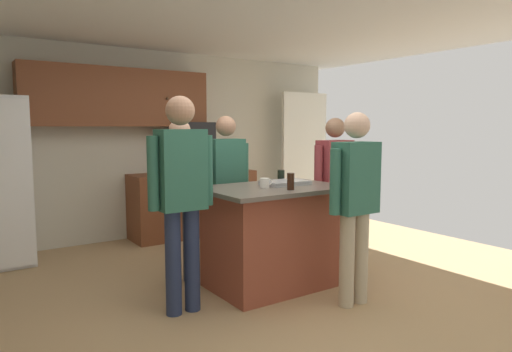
% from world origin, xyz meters
% --- Properties ---
extents(floor, '(7.04, 7.04, 0.00)m').
position_xyz_m(floor, '(0.00, 0.00, 0.00)').
color(floor, tan).
rests_on(floor, ground).
extents(ceiling, '(7.04, 7.04, 0.00)m').
position_xyz_m(ceiling, '(0.00, 0.00, 2.60)').
color(ceiling, white).
extents(back_wall, '(6.40, 0.10, 2.60)m').
position_xyz_m(back_wall, '(0.00, 2.80, 1.30)').
color(back_wall, beige).
rests_on(back_wall, ground).
extents(french_door_window_panel, '(0.90, 0.06, 2.00)m').
position_xyz_m(french_door_window_panel, '(2.60, 2.40, 1.10)').
color(french_door_window_panel, white).
rests_on(french_door_window_panel, ground).
extents(cabinet_run_upper, '(2.40, 0.38, 0.75)m').
position_xyz_m(cabinet_run_upper, '(-0.40, 2.60, 1.93)').
color(cabinet_run_upper, brown).
extents(cabinet_run_lower, '(1.80, 0.63, 0.90)m').
position_xyz_m(cabinet_run_lower, '(0.60, 2.48, 0.45)').
color(cabinet_run_lower, brown).
rests_on(cabinet_run_lower, ground).
extents(microwave_over_range, '(0.56, 0.40, 0.32)m').
position_xyz_m(microwave_over_range, '(0.60, 2.50, 1.45)').
color(microwave_over_range, black).
extents(kitchen_island, '(1.33, 0.92, 0.97)m').
position_xyz_m(kitchen_island, '(0.28, 0.11, 0.49)').
color(kitchen_island, brown).
rests_on(kitchen_island, ground).
extents(person_guest_by_door, '(0.57, 0.22, 1.64)m').
position_xyz_m(person_guest_by_door, '(1.26, 0.30, 0.95)').
color(person_guest_by_door, tan).
rests_on(person_guest_by_door, ground).
extents(person_elder_center, '(0.57, 0.24, 1.79)m').
position_xyz_m(person_elder_center, '(-0.73, 0.01, 1.04)').
color(person_elder_center, '#232D4C').
rests_on(person_elder_center, ground).
extents(person_guest_right, '(0.57, 0.22, 1.66)m').
position_xyz_m(person_guest_right, '(0.23, 0.92, 0.96)').
color(person_guest_right, tan).
rests_on(person_guest_right, ground).
extents(person_host_foreground, '(0.57, 0.22, 1.67)m').
position_xyz_m(person_host_foreground, '(0.57, -0.67, 0.96)').
color(person_host_foreground, tan).
rests_on(person_host_foreground, ground).
extents(person_guest_left, '(0.57, 0.22, 1.62)m').
position_xyz_m(person_guest_left, '(-0.42, 0.70, 0.93)').
color(person_guest_left, '#4C5166').
rests_on(person_guest_left, ground).
extents(glass_dark_ale, '(0.07, 0.07, 0.12)m').
position_xyz_m(glass_dark_ale, '(0.57, 0.37, 1.04)').
color(glass_dark_ale, black).
rests_on(glass_dark_ale, kitchen_island).
extents(mug_ceramic_white, '(0.13, 0.09, 0.09)m').
position_xyz_m(mug_ceramic_white, '(0.16, 0.09, 1.02)').
color(mug_ceramic_white, white).
rests_on(mug_ceramic_white, kitchen_island).
extents(glass_short_whisky, '(0.07, 0.07, 0.15)m').
position_xyz_m(glass_short_whisky, '(0.27, -0.16, 1.05)').
color(glass_short_whisky, '#321A0E').
rests_on(glass_short_whisky, kitchen_island).
extents(serving_tray, '(0.44, 0.30, 0.04)m').
position_xyz_m(serving_tray, '(0.45, 0.15, 1.00)').
color(serving_tray, '#B7B7BC').
rests_on(serving_tray, kitchen_island).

